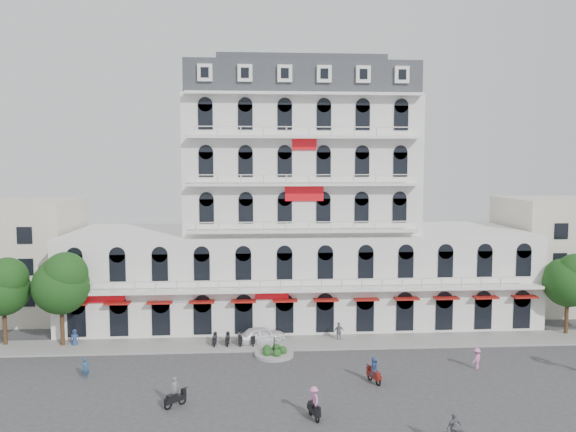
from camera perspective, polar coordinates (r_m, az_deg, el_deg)
The scene contains 19 objects.
ground at distance 41.85m, azimuth 3.21°, elevation -16.61°, with size 120.00×120.00×0.00m, color #38383A.
sidewalk at distance 50.25m, azimuth 1.94°, elevation -12.74°, with size 53.00×4.00×0.16m, color gray.
main_building at distance 57.04m, azimuth 1.08°, elevation -0.43°, with size 45.00×15.00×25.80m.
flank_building_west at distance 64.49m, azimuth -26.78°, elevation -3.89°, with size 14.00×10.00×12.00m, color beige.
flank_building_east at distance 68.78m, azimuth 26.73°, elevation -3.35°, with size 14.00×10.00×12.00m, color beige.
traffic_island at distance 47.15m, azimuth -1.42°, elevation -13.73°, with size 3.20×3.20×1.60m.
parked_scooter_row at distance 49.88m, azimuth -5.50°, elevation -12.99°, with size 4.40×1.80×1.10m, color black, non-canonical shape.
tree_west_outer at distance 53.95m, azimuth -26.94°, elevation -6.27°, with size 4.50×4.48×7.76m.
tree_west_inner at distance 51.66m, azimuth -22.04°, elevation -6.20°, with size 4.76×4.76×8.25m.
tree_east_inner at distance 57.40m, azimuth 26.63°, elevation -5.73°, with size 4.40×4.37×7.57m.
parked_car at distance 50.31m, azimuth -2.68°, elevation -11.96°, with size 1.69×4.20×1.43m, color white.
rider_west at distance 38.51m, azimuth -11.39°, elevation -17.30°, with size 1.35×1.26×2.00m.
rider_east at distance 41.98m, azimuth 8.73°, elevation -15.23°, with size 0.84×1.64×1.94m.
rider_northeast at distance 34.11m, azimuth 16.50°, elevation -20.26°, with size 1.65×0.81×2.06m.
rider_center at distance 36.23m, azimuth 2.65°, elevation -18.35°, with size 0.83×1.67×2.05m.
pedestrian_left at distance 52.53m, azimuth -20.86°, elevation -11.50°, with size 0.74×0.48×1.52m, color navy.
pedestrian_mid at distance 50.84m, azimuth 5.19°, elevation -11.63°, with size 0.99×0.41×1.70m, color slate.
pedestrian_right at distance 46.51m, azimuth 18.63°, elevation -13.55°, with size 1.04×0.60×1.62m, color pink.
pedestrian_far at distance 44.86m, azimuth -19.87°, elevation -14.34°, with size 0.57×0.37×1.55m, color navy.
Camera 1 is at (-4.76, -38.58, 15.51)m, focal length 35.00 mm.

